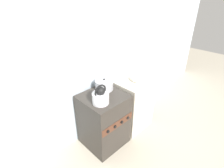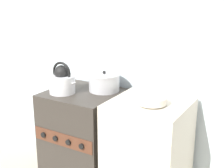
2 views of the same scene
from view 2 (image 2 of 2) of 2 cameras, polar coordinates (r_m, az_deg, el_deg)
name	(u,v)px [view 2 (image 2 of 2)]	position (r m, az deg, el deg)	size (l,w,h in m)	color
wall_back	(105,39)	(2.85, -1.29, 8.21)	(7.00, 0.06, 2.50)	silver
stove	(84,137)	(2.81, -5.13, -9.71)	(0.60, 0.60, 0.85)	#332D28
counter	(148,154)	(2.52, 6.59, -12.64)	(0.57, 0.56, 0.87)	beige
kettle	(62,81)	(2.62, -9.08, 0.48)	(0.26, 0.22, 0.27)	silver
cooking_pot	(104,82)	(2.65, -1.43, 0.32)	(0.27, 0.27, 0.18)	#B2B2B7
enamel_bowl	(152,100)	(2.27, 7.34, -2.98)	(0.21, 0.21, 0.06)	beige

